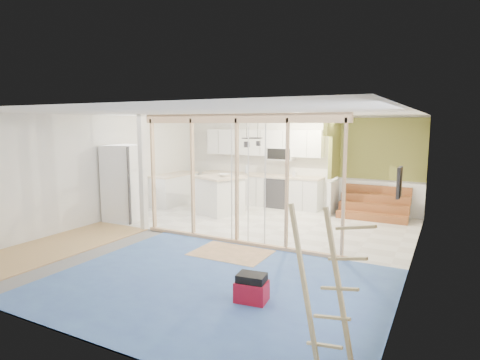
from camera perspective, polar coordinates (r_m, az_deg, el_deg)
The scene contains 17 objects.
room at distance 8.02m, azimuth -2.34°, elevation 0.14°, with size 7.01×8.01×2.61m.
floor_overlays at distance 8.31m, azimuth -1.63°, elevation -8.68°, with size 7.00×8.00×0.03m.
stud_frame at distance 8.11m, azimuth -3.84°, elevation 2.28°, with size 4.66×0.14×2.60m.
base_cabinets at distance 11.82m, azimuth -0.88°, elevation -1.38°, with size 4.45×2.24×0.93m.
upper_cabinets at distance 11.74m, azimuth 3.49°, elevation 5.19°, with size 3.60×0.41×0.85m.
green_partition at distance 10.80m, azimuth 17.17°, elevation -0.07°, with size 2.25×1.51×2.60m.
pot_rack at distance 9.76m, azimuth 1.68°, elevation 5.66°, with size 0.52×0.52×0.72m.
sheathing_panel at distance 5.01m, azimuth 21.33°, elevation -5.20°, with size 0.02×4.00×2.60m, color tan.
electrical_panel at distance 5.55m, azimuth 21.72°, elevation -0.32°, with size 0.04×0.30×0.40m, color #38383D.
ceiling_light at distance 10.20m, azimuth 13.24°, elevation 8.61°, with size 0.32×0.32×0.08m, color #FFEABF.
fridge at distance 10.30m, azimuth -16.16°, elevation -0.42°, with size 0.99×0.96×1.88m.
island at distance 10.65m, azimuth -2.85°, elevation -2.18°, with size 1.36×1.36×1.03m.
bowl at distance 10.47m, azimuth -2.26°, elevation 0.70°, with size 0.29×0.29×0.07m, color white.
soap_bottle_a at distance 11.93m, azimuth 0.96°, elevation 1.64°, with size 0.11×0.11×0.28m, color silver.
soap_bottle_b at distance 11.26m, azimuth 7.77°, elevation 0.99°, with size 0.09×0.09×0.21m, color silver.
toolbox at distance 5.60m, azimuth 1.66°, elevation -15.22°, with size 0.45×0.36×0.40m.
ladder at distance 4.11m, azimuth 12.15°, elevation -14.75°, with size 0.86×0.10×1.60m.
Camera 1 is at (3.99, -6.87, 2.40)m, focal length 30.00 mm.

